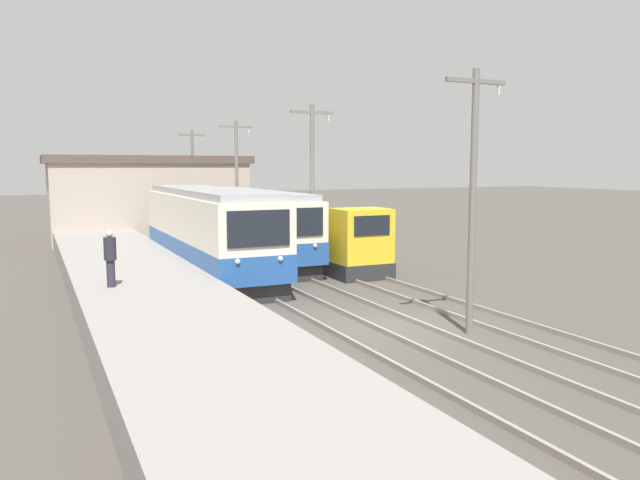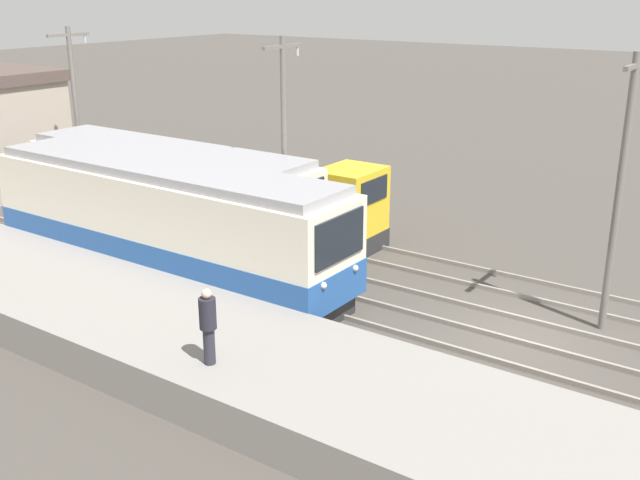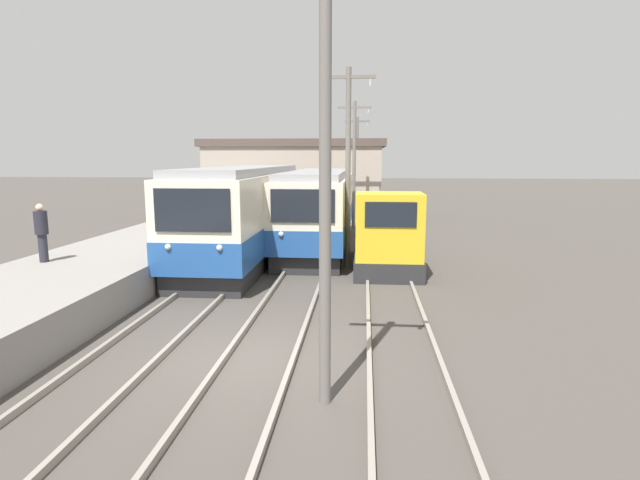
{
  "view_description": "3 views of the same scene",
  "coord_description": "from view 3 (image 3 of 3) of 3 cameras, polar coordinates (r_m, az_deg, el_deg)",
  "views": [
    {
      "loc": [
        -9.61,
        -15.73,
        4.8
      ],
      "look_at": [
        0.67,
        6.31,
        1.91
      ],
      "focal_mm": 35.0,
      "sensor_mm": 36.0,
      "label": 1
    },
    {
      "loc": [
        -18.2,
        -6.04,
        8.97
      ],
      "look_at": [
        0.14,
        6.76,
        1.39
      ],
      "focal_mm": 42.0,
      "sensor_mm": 36.0,
      "label": 2
    },
    {
      "loc": [
        2.33,
        -9.69,
        4.16
      ],
      "look_at": [
        0.92,
        6.15,
        1.56
      ],
      "focal_mm": 28.0,
      "sensor_mm": 36.0,
      "label": 3
    }
  ],
  "objects": [
    {
      "name": "ground_plane",
      "position": [
        10.8,
        -8.01,
        -13.47
      ],
      "size": [
        200.0,
        200.0,
        0.0
      ],
      "primitive_type": "plane",
      "color": "#47423D"
    },
    {
      "name": "catenary_mast_mid",
      "position": [
        19.04,
        3.24,
        8.96
      ],
      "size": [
        2.0,
        0.2,
        7.48
      ],
      "color": "slate",
      "rests_on": "ground"
    },
    {
      "name": "catenary_mast_far",
      "position": [
        30.02,
        3.94,
        9.06
      ],
      "size": [
        2.0,
        0.2,
        7.48
      ],
      "color": "slate",
      "rests_on": "ground"
    },
    {
      "name": "track_right",
      "position": [
        10.55,
        9.68,
        -13.66
      ],
      "size": [
        1.54,
        60.0,
        0.14
      ],
      "color": "gray",
      "rests_on": "ground"
    },
    {
      "name": "commuter_train_left",
      "position": [
        21.2,
        -8.41,
        2.71
      ],
      "size": [
        2.84,
        13.27,
        3.83
      ],
      "color": "#28282B",
      "rests_on": "ground"
    },
    {
      "name": "shunting_locomotive",
      "position": [
        19.18,
        7.61,
        0.33
      ],
      "size": [
        2.4,
        5.88,
        3.0
      ],
      "color": "#28282B",
      "rests_on": "ground"
    },
    {
      "name": "person_on_platform",
      "position": [
        17.32,
        -29.22,
        0.96
      ],
      "size": [
        0.38,
        0.38,
        1.79
      ],
      "color": "#282833",
      "rests_on": "platform_left"
    },
    {
      "name": "track_center",
      "position": [
        10.73,
        -6.95,
        -13.19
      ],
      "size": [
        1.54,
        60.0,
        0.14
      ],
      "color": "gray",
      "rests_on": "ground"
    },
    {
      "name": "station_building",
      "position": [
        36.05,
        -2.77,
        7.02
      ],
      "size": [
        12.6,
        6.3,
        5.46
      ],
      "color": "#AD9E8E",
      "rests_on": "ground"
    },
    {
      "name": "catenary_mast_near",
      "position": [
        8.06,
        0.65,
        8.59
      ],
      "size": [
        2.0,
        0.2,
        7.48
      ],
      "color": "slate",
      "rests_on": "ground"
    },
    {
      "name": "commuter_train_center",
      "position": [
        23.44,
        -0.17,
        3.2
      ],
      "size": [
        2.84,
        12.27,
        3.61
      ],
      "color": "#28282B",
      "rests_on": "ground"
    },
    {
      "name": "catenary_mast_distant",
      "position": [
        41.01,
        4.26,
        9.11
      ],
      "size": [
        2.0,
        0.2,
        7.48
      ],
      "color": "slate",
      "rests_on": "ground"
    },
    {
      "name": "track_left",
      "position": [
        11.62,
        -20.9,
        -11.97
      ],
      "size": [
        1.54,
        60.0,
        0.14
      ],
      "color": "gray",
      "rests_on": "ground"
    }
  ]
}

